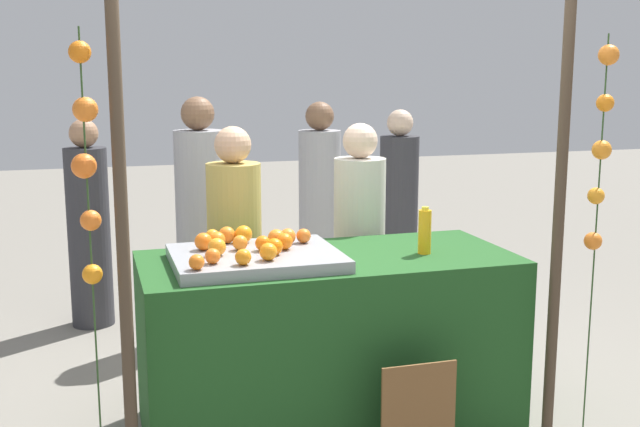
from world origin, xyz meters
TOP-DOWN VIEW (x-y plane):
  - ground_plane at (0.00, 0.00)m, footprint 24.00×24.00m
  - stall_counter at (0.00, 0.00)m, footprint 1.93×0.86m
  - orange_tray at (-0.39, -0.05)m, footprint 0.82×0.65m
  - orange_0 at (-0.41, 0.18)m, footprint 0.09×0.09m
  - orange_1 at (-0.63, -0.22)m, footprint 0.07×0.07m
  - orange_2 at (-0.19, 0.09)m, footprint 0.08×0.08m
  - orange_3 at (-0.56, 0.10)m, footprint 0.08×0.08m
  - orange_4 at (-0.37, -0.23)m, footprint 0.09×0.09m
  - orange_5 at (-0.72, -0.31)m, footprint 0.07×0.07m
  - orange_6 at (-0.50, -0.28)m, footprint 0.08×0.08m
  - orange_7 at (-0.49, 0.20)m, footprint 0.09×0.09m
  - orange_8 at (-0.46, 0.02)m, footprint 0.08×0.08m
  - orange_9 at (-0.11, 0.09)m, footprint 0.08×0.08m
  - orange_10 at (-0.32, -0.13)m, footprint 0.08×0.08m
  - orange_11 at (-0.26, 0.05)m, footprint 0.09×0.09m
  - orange_12 at (-0.63, 0.07)m, footprint 0.09×0.09m
  - orange_13 at (-0.35, -0.03)m, footprint 0.08×0.08m
  - orange_14 at (-0.57, 0.21)m, footprint 0.08×0.08m
  - orange_15 at (-0.24, -0.03)m, footprint 0.09×0.09m
  - orange_16 at (-0.59, -0.07)m, footprint 0.09×0.09m
  - juice_bottle at (0.50, -0.08)m, footprint 0.07×0.07m
  - chalkboard_sign at (0.24, -0.62)m, footprint 0.37×0.03m
  - vendor_left at (-0.37, 0.64)m, footprint 0.31×0.31m
  - vendor_right at (0.41, 0.67)m, footprint 0.31×0.31m
  - crowd_person_0 at (-1.19, 2.13)m, footprint 0.31×0.31m
  - crowd_person_1 at (1.24, 2.07)m, footprint 0.31×0.31m
  - crowd_person_2 at (0.56, 2.04)m, footprint 0.33×0.33m
  - crowd_person_3 at (-0.43, 1.61)m, footprint 0.34×0.34m
  - canopy_post_left at (-1.04, -0.47)m, footprint 0.06×0.06m
  - canopy_post_right at (1.04, -0.47)m, footprint 0.06×0.06m
  - garland_strand_left at (-1.17, -0.47)m, footprint 0.12×0.12m
  - garland_strand_right at (1.22, -0.53)m, footprint 0.11×0.11m

SIDE VIEW (x-z plane):
  - ground_plane at x=0.00m, z-range 0.00..0.00m
  - chalkboard_sign at x=0.24m, z-range -0.01..0.56m
  - stall_counter at x=0.00m, z-range 0.00..0.93m
  - crowd_person_0 at x=-1.19m, z-range -0.05..1.48m
  - vendor_left at x=-0.37m, z-range -0.05..1.52m
  - vendor_right at x=0.41m, z-range -0.05..1.52m
  - crowd_person_1 at x=1.24m, z-range -0.05..1.52m
  - crowd_person_2 at x=0.56m, z-range -0.06..1.59m
  - crowd_person_3 at x=-0.43m, z-range -0.06..1.65m
  - orange_tray at x=-0.39m, z-range 0.93..0.99m
  - orange_5 at x=-0.72m, z-range 0.99..1.06m
  - orange_1 at x=-0.63m, z-range 0.99..1.07m
  - orange_14 at x=-0.57m, z-range 0.99..1.07m
  - orange_9 at x=-0.11m, z-range 0.99..1.07m
  - orange_8 at x=-0.46m, z-range 0.99..1.07m
  - orange_6 at x=-0.50m, z-range 0.99..1.07m
  - orange_13 at x=-0.35m, z-range 0.99..1.07m
  - orange_2 at x=-0.19m, z-range 0.99..1.08m
  - orange_10 at x=-0.32m, z-range 0.99..1.08m
  - orange_3 at x=-0.56m, z-range 0.99..1.08m
  - orange_4 at x=-0.37m, z-range 0.99..1.08m
  - orange_15 at x=-0.24m, z-range 0.99..1.08m
  - orange_7 at x=-0.49m, z-range 0.99..1.08m
  - orange_16 at x=-0.59m, z-range 0.99..1.08m
  - orange_12 at x=-0.63m, z-range 0.99..1.08m
  - orange_11 at x=-0.26m, z-range 0.99..1.08m
  - orange_0 at x=-0.41m, z-range 0.99..1.08m
  - juice_bottle at x=0.50m, z-range 0.93..1.18m
  - canopy_post_left at x=-1.04m, z-range 0.00..2.33m
  - canopy_post_right at x=1.04m, z-range 0.00..2.33m
  - garland_strand_right at x=1.22m, z-range 0.49..2.54m
  - garland_strand_left at x=-1.17m, z-range 0.49..2.55m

